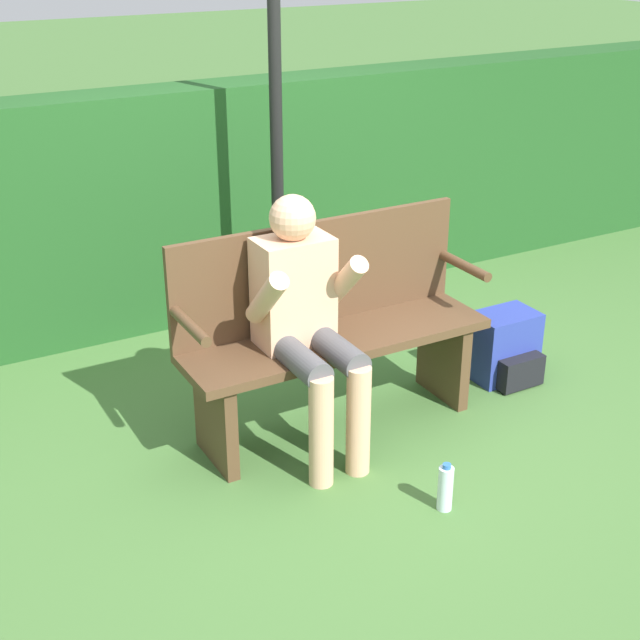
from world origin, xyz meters
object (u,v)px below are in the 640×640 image
object	(u,v)px
person_seated	(306,315)
park_bench	(330,327)
signpost	(275,55)
water_bottle	(445,488)
backpack	(505,348)

from	to	relation	value
person_seated	park_bench	bearing A→B (deg)	33.86
person_seated	signpost	size ratio (longest dim) A/B	0.41
water_bottle	signpost	size ratio (longest dim) A/B	0.08
park_bench	signpost	xyz separation A→B (m)	(0.21, 0.96, 1.14)
person_seated	backpack	distance (m)	1.37
backpack	signpost	size ratio (longest dim) A/B	0.13
park_bench	water_bottle	bearing A→B (deg)	-85.94
person_seated	backpack	xyz separation A→B (m)	(1.27, 0.08, -0.50)
person_seated	water_bottle	bearing A→B (deg)	-69.78
park_bench	signpost	bearing A→B (deg)	77.58
park_bench	water_bottle	size ratio (longest dim) A/B	6.77
signpost	water_bottle	bearing A→B (deg)	-94.64
person_seated	signpost	distance (m)	1.53
park_bench	water_bottle	xyz separation A→B (m)	(0.06, -0.88, -0.41)
park_bench	signpost	size ratio (longest dim) A/B	0.51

